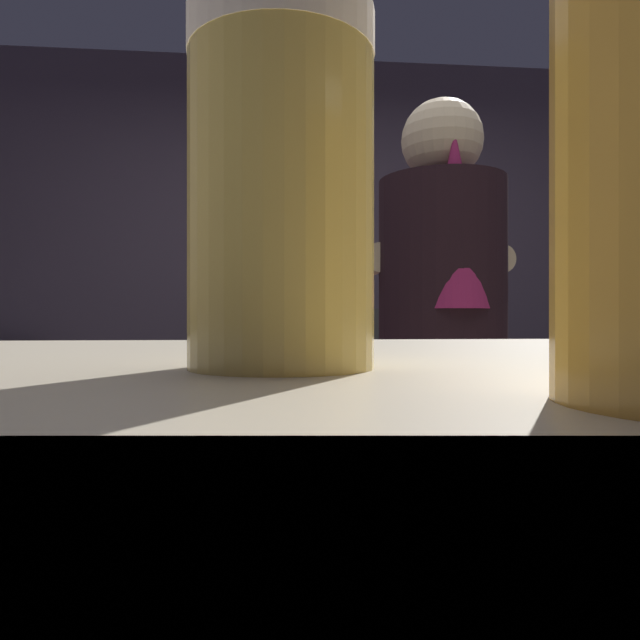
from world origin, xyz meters
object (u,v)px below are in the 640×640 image
object	(u,v)px
bottle_vinegar	(301,294)
knife_block	(628,330)
bartender	(443,361)
pint_glass_near	(281,192)
mixing_bowl	(295,353)
bottle_hot_sauce	(310,291)
chefs_knife	(485,360)
bottle_soy	(330,298)

from	to	relation	value
bottle_vinegar	knife_block	bearing A→B (deg)	-49.38
bartender	pint_glass_near	distance (m)	1.34
pint_glass_near	bottle_vinegar	xyz separation A→B (m)	(0.20, 3.12, 0.10)
mixing_bowl	knife_block	bearing A→B (deg)	1.80
bottle_hot_sauce	pint_glass_near	bearing A→B (deg)	-94.53
bartender	bottle_vinegar	bearing A→B (deg)	7.47
bottle_vinegar	bottle_hot_sauce	bearing A→B (deg)	-61.45
chefs_knife	pint_glass_near	world-z (taller)	pint_glass_near
bottle_vinegar	bottle_soy	distance (m)	0.19
bottle_soy	bottle_hot_sauce	distance (m)	0.12
mixing_bowl	chefs_knife	xyz separation A→B (m)	(0.65, -0.08, -0.02)
knife_block	chefs_knife	size ratio (longest dim) A/B	1.19
bottle_vinegar	pint_glass_near	bearing A→B (deg)	-93.60
mixing_bowl	pint_glass_near	distance (m)	1.75
chefs_knife	bottle_soy	world-z (taller)	bottle_soy
bottle_hot_sauce	chefs_knife	bearing A→B (deg)	-69.95
pint_glass_near	chefs_knife	bearing A→B (deg)	65.74
mixing_bowl	bottle_hot_sauce	bearing A→B (deg)	83.54
pint_glass_near	knife_block	bearing A→B (deg)	52.83
bottle_hot_sauce	bottle_soy	bearing A→B (deg)	-4.03
bottle_vinegar	bottle_soy	size ratio (longest dim) A/B	1.32
mixing_bowl	bottle_hot_sauce	xyz separation A→B (m)	(0.15, 1.30, 0.28)
bottle_vinegar	bottle_soy	bearing A→B (deg)	-28.98
knife_block	bottle_hot_sauce	distance (m)	1.69
bartender	bottle_vinegar	distance (m)	1.91
bottle_soy	bartender	bearing A→B (deg)	-86.55
knife_block	bottle_soy	xyz separation A→B (m)	(-0.99, 1.25, 0.17)
pint_glass_near	bartender	bearing A→B (deg)	69.55
bartender	mixing_bowl	bearing A→B (deg)	36.57
pint_glass_near	bottle_hot_sauce	bearing A→B (deg)	85.47
bartender	bottle_hot_sauce	xyz separation A→B (m)	(-0.23, 1.79, 0.27)
bartender	chefs_knife	size ratio (longest dim) A/B	6.97
mixing_bowl	bottle_vinegar	bearing A→B (deg)	85.74
bartender	pint_glass_near	bearing A→B (deg)	158.83
knife_block	bottle_hot_sauce	size ratio (longest dim) A/B	1.08
knife_block	mixing_bowl	bearing A→B (deg)	-178.20
bartender	mixing_bowl	xyz separation A→B (m)	(-0.37, 0.49, -0.01)
bottle_soy	pint_glass_near	bearing A→B (deg)	-96.74
knife_block	pint_glass_near	xyz separation A→B (m)	(-1.35, -1.78, 0.09)
knife_block	pint_glass_near	bearing A→B (deg)	-127.17
pint_glass_near	bottle_soy	distance (m)	3.05
chefs_knife	bottle_soy	bearing A→B (deg)	125.42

